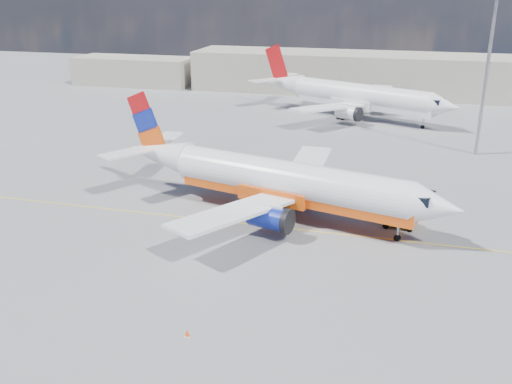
% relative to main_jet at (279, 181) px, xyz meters
% --- Properties ---
extents(ground, '(240.00, 240.00, 0.00)m').
position_rel_main_jet_xyz_m(ground, '(-3.19, -5.83, -3.65)').
color(ground, slate).
rests_on(ground, ground).
extents(taxi_line, '(70.00, 0.15, 0.01)m').
position_rel_main_jet_xyz_m(taxi_line, '(-3.19, -2.83, -3.64)').
color(taxi_line, yellow).
rests_on(taxi_line, ground).
extents(terminal_main, '(70.00, 14.00, 8.00)m').
position_rel_main_jet_xyz_m(terminal_main, '(1.81, 69.17, 0.35)').
color(terminal_main, '#A59F8E').
rests_on(terminal_main, ground).
extents(terminal_annex, '(26.00, 10.00, 6.00)m').
position_rel_main_jet_xyz_m(terminal_annex, '(-48.19, 66.17, -0.65)').
color(terminal_annex, '#A59F8E').
rests_on(terminal_annex, ground).
extents(main_jet, '(36.26, 27.70, 10.95)m').
position_rel_main_jet_xyz_m(main_jet, '(0.00, 0.00, 0.00)').
color(main_jet, white).
rests_on(main_jet, ground).
extents(second_jet, '(36.31, 27.34, 11.20)m').
position_rel_main_jet_xyz_m(second_jet, '(2.77, 45.32, 0.08)').
color(second_jet, white).
rests_on(second_jet, ground).
extents(gse_tug, '(2.97, 2.00, 2.02)m').
position_rel_main_jet_xyz_m(gse_tug, '(11.51, 0.18, -2.70)').
color(gse_tug, black).
rests_on(gse_tug, ground).
extents(traffic_cone, '(0.37, 0.37, 0.52)m').
position_rel_main_jet_xyz_m(traffic_cone, '(-1.16, -21.50, -3.40)').
color(traffic_cone, white).
rests_on(traffic_cone, ground).
extents(floodlight_mast, '(1.52, 1.52, 20.89)m').
position_rel_main_jet_xyz_m(floodlight_mast, '(20.77, 27.63, 8.87)').
color(floodlight_mast, '#9A9AA2').
rests_on(floodlight_mast, ground).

